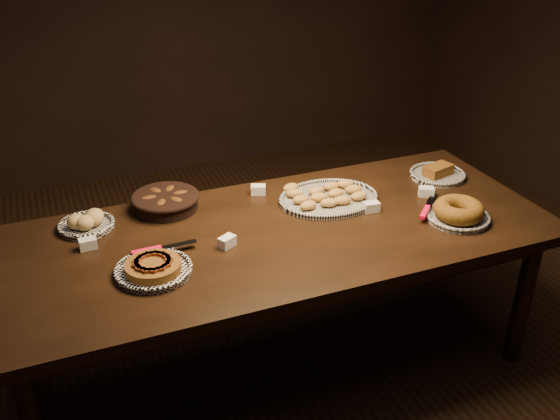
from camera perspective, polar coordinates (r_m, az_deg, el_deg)
name	(u,v)px	position (r m, az deg, el deg)	size (l,w,h in m)	color
ground	(279,364)	(3.12, -0.09, -13.92)	(5.00, 5.00, 0.00)	black
buffet_table	(279,245)	(2.72, -0.10, -3.23)	(2.40, 1.00, 0.75)	black
apple_tart_plate	(153,268)	(2.44, -11.50, -5.22)	(0.36, 0.30, 0.06)	white
madeleine_platter	(327,197)	(2.93, 4.35, 1.21)	(0.47, 0.38, 0.05)	black
bundt_cake_plate	(458,212)	(2.86, 15.97, -0.20)	(0.32, 0.36, 0.09)	black
croissant_basket	(166,200)	(2.89, -10.43, 0.89)	(0.36, 0.36, 0.08)	black
bread_roll_plate	(87,222)	(2.81, -17.24, -1.09)	(0.24, 0.24, 0.08)	white
loaf_plate	(438,173)	(3.26, 14.21, 3.26)	(0.28, 0.28, 0.06)	black
tent_cards	(280,213)	(2.78, 0.03, -0.28)	(1.63, 0.48, 0.04)	white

